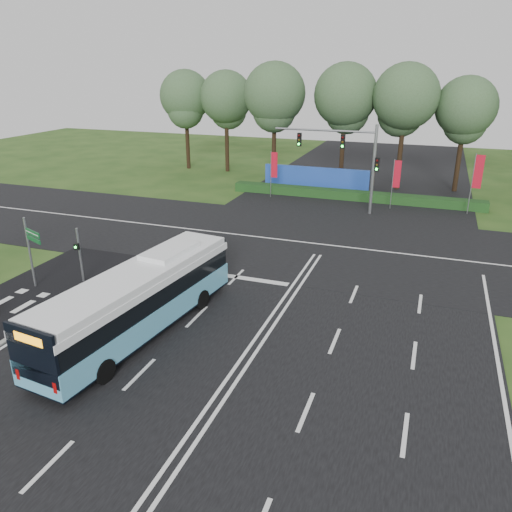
{
  "coord_description": "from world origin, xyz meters",
  "views": [
    {
      "loc": [
        6.45,
        -18.83,
        11.21
      ],
      "look_at": [
        -1.04,
        2.0,
        2.69
      ],
      "focal_mm": 35.0,
      "sensor_mm": 36.0,
      "label": 1
    }
  ],
  "objects": [
    {
      "name": "pedestrian_signal",
      "position": [
        -11.02,
        1.58,
        1.7
      ],
      "size": [
        0.27,
        0.4,
        3.11
      ],
      "rotation": [
        0.0,
        0.0,
        0.16
      ],
      "color": "gray",
      "rests_on": "ground"
    },
    {
      "name": "banner_flag_right",
      "position": [
        9.6,
        23.03,
        3.16
      ],
      "size": [
        0.72,
        0.13,
        4.87
      ],
      "rotation": [
        0.0,
        0.0,
        -0.1
      ],
      "color": "gray",
      "rests_on": "ground"
    },
    {
      "name": "eucalyptus_row",
      "position": [
        4.51,
        31.19,
        8.46
      ],
      "size": [
        53.94,
        9.26,
        12.83
      ],
      "color": "black",
      "rests_on": "ground"
    },
    {
      "name": "hedge",
      "position": [
        0.0,
        24.5,
        0.4
      ],
      "size": [
        22.0,
        1.2,
        0.8
      ],
      "primitive_type": "cube",
      "color": "#183D16",
      "rests_on": "ground"
    },
    {
      "name": "kerb_strip",
      "position": [
        -10.1,
        -3.0,
        0.06
      ],
      "size": [
        0.25,
        18.0,
        0.12
      ],
      "primitive_type": "cube",
      "color": "gray",
      "rests_on": "ground"
    },
    {
      "name": "banner_flag_left",
      "position": [
        -6.92,
        22.9,
        2.73
      ],
      "size": [
        0.61,
        0.07,
        4.16
      ],
      "rotation": [
        0.0,
        0.0,
        0.03
      ],
      "color": "gray",
      "rests_on": "ground"
    },
    {
      "name": "blue_hoarding",
      "position": [
        -4.0,
        27.0,
        1.1
      ],
      "size": [
        10.0,
        0.3,
        2.2
      ],
      "primitive_type": "cube",
      "color": "#1F45AA",
      "rests_on": "ground"
    },
    {
      "name": "ground",
      "position": [
        0.0,
        0.0,
        0.0
      ],
      "size": [
        120.0,
        120.0,
        0.0
      ],
      "primitive_type": "plane",
      "color": "#254617",
      "rests_on": "ground"
    },
    {
      "name": "traffic_light_gantry",
      "position": [
        0.21,
        20.5,
        4.66
      ],
      "size": [
        8.41,
        0.28,
        7.0
      ],
      "color": "gray",
      "rests_on": "ground"
    },
    {
      "name": "city_bus",
      "position": [
        -4.94,
        -2.16,
        1.64
      ],
      "size": [
        3.66,
        11.54,
        3.26
      ],
      "rotation": [
        0.0,
        0.0,
        -0.12
      ],
      "color": "#54A2C3",
      "rests_on": "ground"
    },
    {
      "name": "road_main",
      "position": [
        0.0,
        0.0,
        0.02
      ],
      "size": [
        20.0,
        120.0,
        0.04
      ],
      "primitive_type": "cube",
      "color": "black",
      "rests_on": "ground"
    },
    {
      "name": "road_cross",
      "position": [
        0.0,
        12.0,
        0.03
      ],
      "size": [
        120.0,
        14.0,
        0.05
      ],
      "primitive_type": "cube",
      "color": "black",
      "rests_on": "ground"
    },
    {
      "name": "street_sign",
      "position": [
        -12.72,
        0.07,
        2.47
      ],
      "size": [
        1.42,
        0.65,
        3.9
      ],
      "rotation": [
        0.0,
        0.0,
        -0.39
      ],
      "color": "gray",
      "rests_on": "ground"
    },
    {
      "name": "banner_flag_mid",
      "position": [
        3.6,
        22.64,
        2.7
      ],
      "size": [
        0.61,
        0.13,
        4.12
      ],
      "rotation": [
        0.0,
        0.0,
        0.13
      ],
      "color": "gray",
      "rests_on": "ground"
    }
  ]
}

